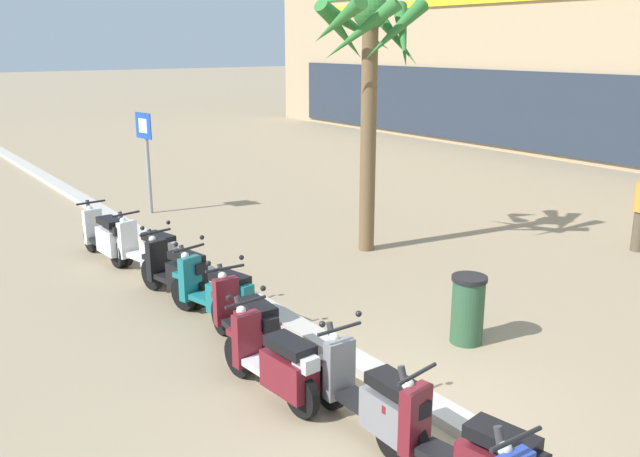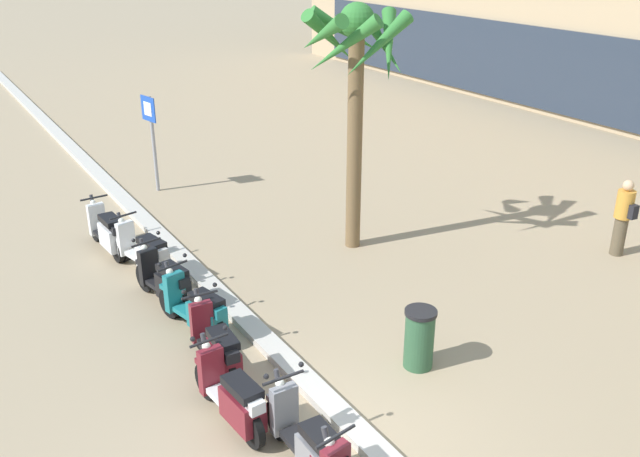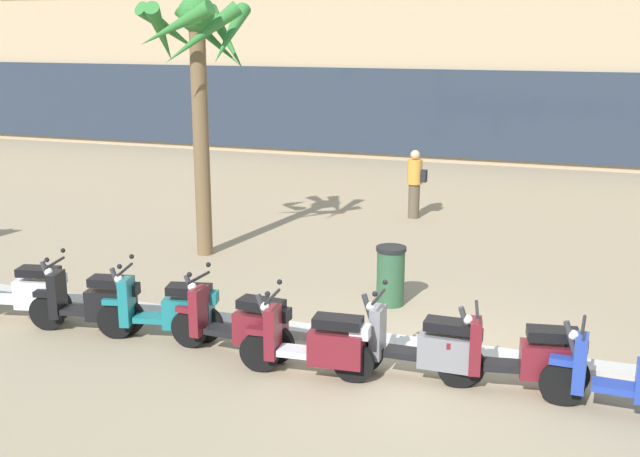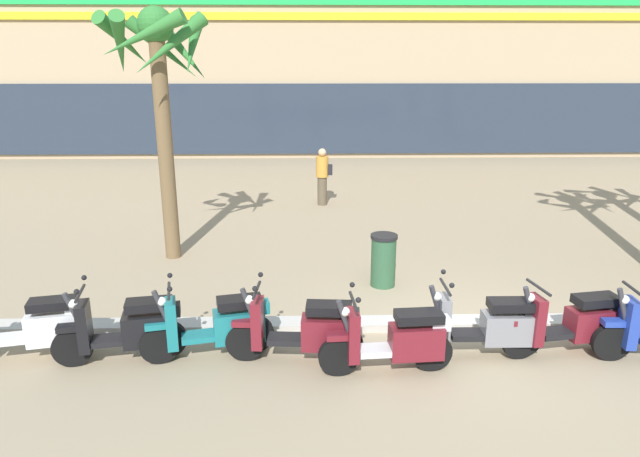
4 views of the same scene
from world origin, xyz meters
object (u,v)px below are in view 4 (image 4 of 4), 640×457
at_px(scooter_maroon_mid_rear, 305,330).
at_px(scooter_maroon_second_in_line, 396,340).
at_px(scooter_maroon_mid_front, 574,323).
at_px(scooter_black_lead_nearest, 130,329).
at_px(palm_tree_near_sign, 159,69).
at_px(scooter_white_far_back, 30,328).
at_px(scooter_grey_tail_end, 487,326).
at_px(pedestrian_window_shopping, 322,175).
at_px(litter_bin, 383,260).
at_px(scooter_teal_mid_centre, 218,326).

xyz_separation_m(scooter_maroon_mid_rear, scooter_maroon_second_in_line, (1.16, -0.30, -0.00)).
bearing_deg(scooter_maroon_mid_front, scooter_maroon_second_in_line, -169.84).
bearing_deg(scooter_black_lead_nearest, palm_tree_near_sign, 95.36).
xyz_separation_m(scooter_maroon_mid_front, palm_tree_near_sign, (-6.40, 4.10, 3.29)).
height_order(scooter_white_far_back, scooter_maroon_mid_rear, scooter_maroon_mid_rear).
relative_size(scooter_maroon_second_in_line, palm_tree_near_sign, 0.36).
distance_m(scooter_grey_tail_end, pedestrian_window_shopping, 8.70).
bearing_deg(scooter_black_lead_nearest, litter_bin, 34.41).
bearing_deg(scooter_maroon_mid_front, litter_bin, 132.64).
relative_size(scooter_grey_tail_end, litter_bin, 1.90).
relative_size(scooter_maroon_second_in_line, litter_bin, 1.84).
distance_m(scooter_maroon_mid_front, litter_bin, 3.38).
relative_size(scooter_white_far_back, scooter_teal_mid_centre, 1.04).
bearing_deg(scooter_grey_tail_end, scooter_maroon_mid_rear, -177.91).
xyz_separation_m(scooter_white_far_back, scooter_maroon_mid_rear, (3.70, -0.16, 0.01)).
relative_size(scooter_maroon_second_in_line, pedestrian_window_shopping, 1.10).
distance_m(scooter_white_far_back, scooter_grey_tail_end, 6.15).
distance_m(scooter_black_lead_nearest, scooter_teal_mid_centre, 1.16).
bearing_deg(scooter_maroon_mid_front, scooter_teal_mid_centre, 179.71).
distance_m(scooter_maroon_second_in_line, litter_bin, 2.94).
xyz_separation_m(scooter_black_lead_nearest, scooter_maroon_mid_rear, (2.34, -0.09, -0.00)).
bearing_deg(litter_bin, scooter_maroon_second_in_line, -94.22).
distance_m(scooter_black_lead_nearest, scooter_grey_tail_end, 4.80).
bearing_deg(scooter_teal_mid_centre, scooter_maroon_mid_rear, -8.56).
distance_m(scooter_teal_mid_centre, scooter_grey_tail_end, 3.64).
height_order(scooter_maroon_mid_rear, scooter_maroon_mid_front, scooter_maroon_mid_rear).
relative_size(scooter_black_lead_nearest, litter_bin, 1.81).
bearing_deg(palm_tree_near_sign, litter_bin, -21.41).
bearing_deg(litter_bin, pedestrian_window_shopping, 98.89).
bearing_deg(palm_tree_near_sign, pedestrian_window_shopping, 53.45).
bearing_deg(palm_tree_near_sign, scooter_maroon_mid_front, -32.62).
bearing_deg(palm_tree_near_sign, scooter_grey_tail_end, -38.74).
xyz_separation_m(scooter_maroon_mid_rear, pedestrian_window_shopping, (0.46, 8.55, 0.38)).
relative_size(scooter_grey_tail_end, scooter_maroon_mid_front, 1.01).
distance_m(scooter_white_far_back, litter_bin, 5.65).
bearing_deg(scooter_teal_mid_centre, palm_tree_near_sign, 110.85).
distance_m(scooter_maroon_mid_rear, scooter_maroon_second_in_line, 1.20).
distance_m(scooter_grey_tail_end, litter_bin, 2.77).
bearing_deg(scooter_black_lead_nearest, scooter_maroon_mid_front, 0.62).
distance_m(scooter_teal_mid_centre, pedestrian_window_shopping, 8.54).
distance_m(scooter_grey_tail_end, palm_tree_near_sign, 7.42).
bearing_deg(scooter_maroon_second_in_line, scooter_maroon_mid_rear, 165.75).
bearing_deg(scooter_black_lead_nearest, scooter_maroon_mid_rear, -2.15).
bearing_deg(litter_bin, scooter_grey_tail_end, -67.16).
distance_m(scooter_black_lead_nearest, pedestrian_window_shopping, 8.92).
xyz_separation_m(scooter_teal_mid_centre, scooter_grey_tail_end, (3.64, -0.09, -0.00)).
distance_m(scooter_black_lead_nearest, palm_tree_near_sign, 5.31).
xyz_separation_m(scooter_grey_tail_end, litter_bin, (-1.07, 2.55, 0.04)).
relative_size(scooter_teal_mid_centre, scooter_grey_tail_end, 0.99).
relative_size(scooter_maroon_mid_rear, scooter_maroon_mid_front, 1.03).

